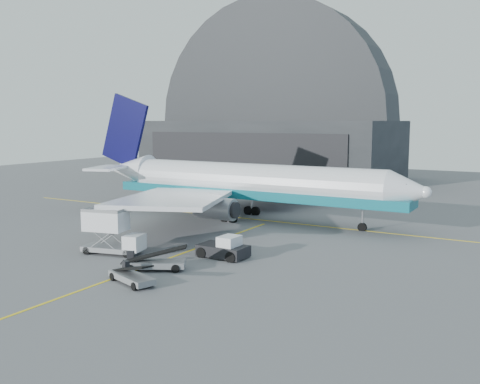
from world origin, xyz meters
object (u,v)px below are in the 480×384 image
Objects in this scene: belt_loader_a at (154,263)px; belt_loader_b at (131,276)px; pushback_tug at (224,249)px; catering_truck at (111,232)px; airliner at (240,183)px.

belt_loader_a is 1.07× the size of belt_loader_b.
pushback_tug reaches higher than belt_loader_b.
catering_truck is at bearing 160.75° from belt_loader_b.
airliner reaches higher than catering_truck.
airliner is at bearing 72.71° from belt_loader_a.
airliner is 9.49× the size of belt_loader_b.
catering_truck is at bearing -93.58° from airliner.
belt_loader_a is 3.71m from belt_loader_b.
airliner is 10.14× the size of pushback_tug.
pushback_tug is (9.61, 3.97, -1.21)m from catering_truck.
airliner reaches higher than belt_loader_b.
catering_truck reaches higher than belt_loader_a.
airliner is 19.55m from pushback_tug.
belt_loader_b is at bearing -77.08° from airliner.
pushback_tug is 6.92m from belt_loader_a.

